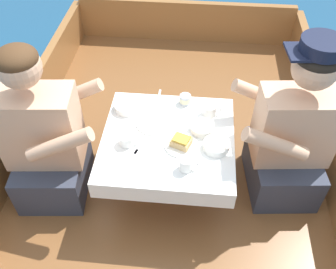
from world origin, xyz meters
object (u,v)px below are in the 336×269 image
person_port (45,141)px  coffee_cup_starboard (210,110)px  sandwich (181,141)px  tin_can (185,99)px  coffee_cup_port (186,164)px  coffee_cup_center (127,140)px  person_starboard (291,136)px

person_port → coffee_cup_starboard: size_ratio=9.04×
sandwich → tin_can: bearing=90.1°
coffee_cup_port → coffee_cup_center: bearing=156.2°
coffee_cup_center → person_starboard: bearing=9.4°
coffee_cup_port → person_starboard: bearing=27.2°
person_starboard → person_port: bearing=0.2°
person_port → coffee_cup_port: 0.77m
coffee_cup_port → coffee_cup_starboard: (0.11, 0.40, -0.00)m
person_port → tin_can: (0.72, 0.35, 0.05)m
person_port → tin_can: bearing=20.4°
coffee_cup_port → tin_can: coffee_cup_port is taller
coffee_cup_port → coffee_cup_starboard: 0.42m
sandwich → coffee_cup_port: bearing=-77.4°
sandwich → tin_can: sandwich is taller
person_port → sandwich: 0.72m
coffee_cup_port → tin_can: (-0.03, 0.49, -0.01)m
person_port → coffee_cup_port: person_port is taller
coffee_cup_center → tin_can: bearing=51.8°
coffee_cup_port → coffee_cup_center: coffee_cup_port is taller
person_starboard → coffee_cup_starboard: bearing=-22.4°
person_starboard → coffee_cup_starboard: 0.45m
person_port → coffee_cup_starboard: person_port is taller
person_starboard → coffee_cup_center: person_starboard is taller
coffee_cup_port → tin_can: size_ratio=1.38×
tin_can → coffee_cup_starboard: bearing=-30.5°
coffee_cup_starboard → coffee_cup_center: 0.50m
coffee_cup_center → tin_can: 0.45m
person_starboard → tin_can: (-0.57, 0.21, 0.03)m
coffee_cup_port → coffee_cup_starboard: coffee_cup_port is taller
person_starboard → coffee_cup_center: size_ratio=9.11×
person_port → person_starboard: 1.30m
sandwich → tin_can: (-0.00, 0.34, -0.00)m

